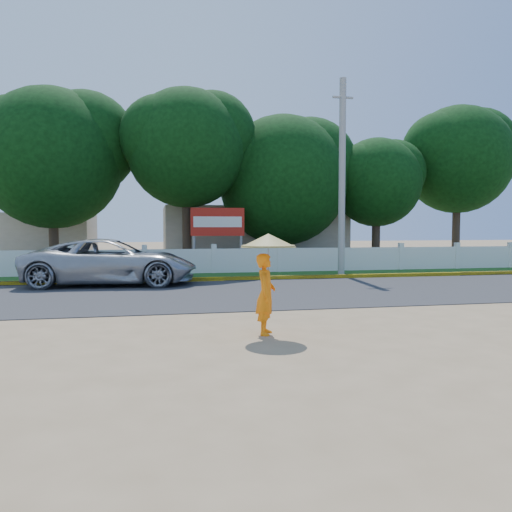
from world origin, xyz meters
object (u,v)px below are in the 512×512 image
Objects in this scene: vehicle at (112,262)px; utility_pole at (342,178)px; billboard at (218,225)px; monk_with_parasol at (267,269)px.

utility_pole is at bearing -75.32° from vehicle.
utility_pole is 2.80× the size of billboard.
monk_with_parasol is (-5.72, -10.74, -2.87)m from utility_pole.
utility_pole reaches higher than monk_with_parasol.
vehicle is at bearing -169.55° from utility_pole.
monk_with_parasol is at bearing -154.24° from vehicle.
utility_pole reaches higher than billboard.
monk_with_parasol is at bearing -118.03° from utility_pole.
billboard is (4.39, 4.78, 1.32)m from vehicle.
billboard is at bearing 86.56° from monk_with_parasol.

